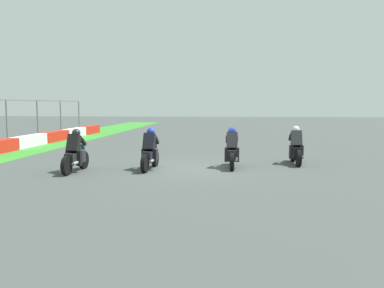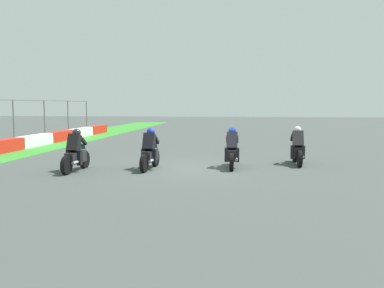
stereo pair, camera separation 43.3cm
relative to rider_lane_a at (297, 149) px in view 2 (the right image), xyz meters
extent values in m
plane|color=#424846|center=(-1.41, 3.99, -0.62)|extent=(120.00, 120.00, 0.00)
cube|color=red|center=(1.79, 13.70, -0.30)|extent=(3.13, 0.60, 0.64)
cube|color=white|center=(4.99, 13.70, -0.30)|extent=(3.13, 0.60, 0.64)
cube|color=red|center=(8.19, 13.70, -0.30)|extent=(3.13, 0.60, 0.64)
cube|color=white|center=(11.39, 13.70, -0.30)|extent=(3.13, 0.60, 0.64)
cube|color=red|center=(14.59, 13.70, -0.30)|extent=(3.13, 0.60, 0.64)
cylinder|color=slate|center=(5.98, 15.53, 0.70)|extent=(0.10, 0.10, 2.65)
cylinder|color=slate|center=(9.68, 15.53, 0.70)|extent=(0.10, 0.10, 2.65)
cylinder|color=slate|center=(13.37, 15.53, 0.70)|extent=(0.10, 0.10, 2.65)
cylinder|color=slate|center=(17.07, 15.53, 0.70)|extent=(0.10, 0.10, 2.65)
cylinder|color=black|center=(0.70, 0.00, -0.30)|extent=(0.64, 0.14, 0.64)
cylinder|color=black|center=(-0.70, 0.00, -0.30)|extent=(0.64, 0.14, 0.64)
cube|color=black|center=(0.00, 0.00, -0.12)|extent=(1.10, 0.32, 0.40)
ellipsoid|color=black|center=(0.10, 0.00, 0.18)|extent=(0.48, 0.30, 0.24)
cube|color=red|center=(-0.51, 0.00, -0.10)|extent=(0.06, 0.16, 0.08)
cylinder|color=#A5A5AD|center=(-0.35, -0.16, -0.25)|extent=(0.42, 0.10, 0.10)
cube|color=#262628|center=(-0.10, 0.00, 0.40)|extent=(0.49, 0.40, 0.66)
sphere|color=silver|center=(0.12, 0.00, 0.74)|extent=(0.30, 0.30, 0.30)
cube|color=#4A8055|center=(0.50, 0.00, 0.22)|extent=(0.16, 0.26, 0.23)
cube|color=#262628|center=(-0.12, 0.20, -0.12)|extent=(0.18, 0.14, 0.52)
cube|color=#262628|center=(-0.12, -0.20, -0.12)|extent=(0.18, 0.14, 0.52)
cube|color=#262628|center=(0.28, 0.18, 0.42)|extent=(0.39, 0.10, 0.31)
cube|color=#262628|center=(0.28, -0.18, 0.42)|extent=(0.39, 0.10, 0.31)
cylinder|color=black|center=(-0.43, 2.54, -0.30)|extent=(0.64, 0.15, 0.64)
cylinder|color=black|center=(-1.83, 2.53, -0.30)|extent=(0.64, 0.15, 0.64)
cube|color=black|center=(-1.13, 2.53, -0.12)|extent=(1.10, 0.33, 0.40)
ellipsoid|color=black|center=(-1.03, 2.54, 0.18)|extent=(0.48, 0.30, 0.24)
cube|color=red|center=(-1.64, 2.53, -0.10)|extent=(0.06, 0.16, 0.08)
cylinder|color=#A5A5AD|center=(-1.48, 2.37, -0.25)|extent=(0.42, 0.10, 0.10)
cube|color=black|center=(-1.23, 2.53, 0.40)|extent=(0.49, 0.40, 0.66)
sphere|color=#1B30A9|center=(-1.01, 2.54, 0.74)|extent=(0.30, 0.30, 0.30)
cube|color=#7C5190|center=(-0.63, 2.54, 0.22)|extent=(0.16, 0.26, 0.23)
cube|color=black|center=(-1.26, 2.73, -0.12)|extent=(0.18, 0.14, 0.52)
cube|color=black|center=(-1.25, 2.33, -0.12)|extent=(0.18, 0.14, 0.52)
cube|color=black|center=(-0.86, 2.72, 0.42)|extent=(0.39, 0.10, 0.31)
cube|color=black|center=(-0.85, 2.36, 0.42)|extent=(0.39, 0.10, 0.31)
cylinder|color=black|center=(-1.15, 5.44, -0.30)|extent=(0.65, 0.18, 0.64)
cylinder|color=black|center=(-2.55, 5.54, -0.30)|extent=(0.65, 0.18, 0.64)
cube|color=black|center=(-1.85, 5.49, -0.12)|extent=(1.12, 0.40, 0.40)
ellipsoid|color=black|center=(-1.75, 5.49, 0.18)|extent=(0.50, 0.33, 0.24)
cube|color=red|center=(-2.36, 5.53, -0.10)|extent=(0.07, 0.16, 0.08)
cylinder|color=#A5A5AD|center=(-2.21, 5.36, -0.25)|extent=(0.43, 0.13, 0.10)
cube|color=black|center=(-1.95, 5.50, 0.40)|extent=(0.51, 0.43, 0.66)
sphere|color=#1B30A9|center=(-1.73, 5.48, 0.74)|extent=(0.32, 0.32, 0.30)
cube|color=gray|center=(-1.35, 5.46, 0.22)|extent=(0.17, 0.27, 0.23)
cube|color=black|center=(-1.95, 5.70, -0.12)|extent=(0.19, 0.15, 0.52)
cube|color=black|center=(-1.98, 5.30, -0.12)|extent=(0.19, 0.15, 0.52)
cube|color=black|center=(-1.56, 5.65, 0.42)|extent=(0.39, 0.13, 0.31)
cube|color=black|center=(-1.58, 5.29, 0.42)|extent=(0.39, 0.13, 0.31)
cylinder|color=black|center=(-1.90, 7.97, -0.30)|extent=(0.65, 0.17, 0.64)
cylinder|color=black|center=(-3.30, 8.03, -0.30)|extent=(0.65, 0.17, 0.64)
cube|color=black|center=(-2.60, 8.00, -0.12)|extent=(1.11, 0.37, 0.40)
ellipsoid|color=black|center=(-2.50, 7.99, 0.18)|extent=(0.49, 0.32, 0.24)
cube|color=red|center=(-3.11, 8.02, -0.10)|extent=(0.07, 0.16, 0.08)
cylinder|color=#A5A5AD|center=(-2.96, 7.85, -0.25)|extent=(0.42, 0.12, 0.10)
cube|color=black|center=(-2.70, 8.00, 0.40)|extent=(0.50, 0.42, 0.66)
sphere|color=#24242C|center=(-2.48, 7.99, 0.74)|extent=(0.31, 0.31, 0.30)
cube|color=#41777A|center=(-2.10, 7.98, 0.22)|extent=(0.17, 0.27, 0.23)
cube|color=black|center=(-2.71, 8.20, -0.12)|extent=(0.19, 0.15, 0.52)
cube|color=black|center=(-2.73, 7.80, -0.12)|extent=(0.19, 0.15, 0.52)
cube|color=black|center=(-2.31, 8.16, 0.42)|extent=(0.39, 0.12, 0.31)
cube|color=black|center=(-2.33, 7.80, 0.42)|extent=(0.39, 0.12, 0.31)
camera|label=1|loc=(-15.81, 2.65, 1.75)|focal=36.84mm
camera|label=2|loc=(-15.76, 2.22, 1.75)|focal=36.84mm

